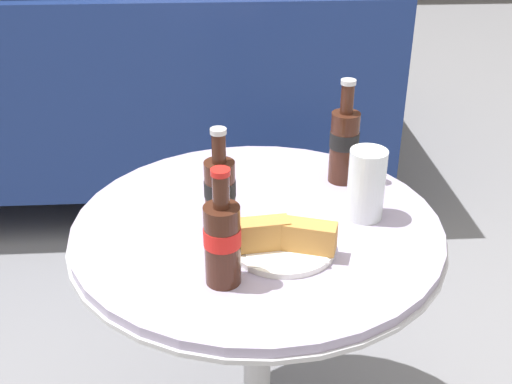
% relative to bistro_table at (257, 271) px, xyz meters
% --- Properties ---
extents(bistro_table, '(0.78, 0.78, 0.69)m').
position_rel_bistro_table_xyz_m(bistro_table, '(0.00, 0.00, 0.00)').
color(bistro_table, '#B7B7BC').
rests_on(bistro_table, ground_plane).
extents(cola_bottle_left, '(0.07, 0.07, 0.22)m').
position_rel_bistro_table_xyz_m(cola_bottle_left, '(-0.07, -0.20, 0.21)').
color(cola_bottle_left, '#3D1E14').
rests_on(cola_bottle_left, bistro_table).
extents(cola_bottle_right, '(0.06, 0.06, 0.22)m').
position_rel_bistro_table_xyz_m(cola_bottle_right, '(-0.07, -0.02, 0.21)').
color(cola_bottle_right, '#3D1E14').
rests_on(cola_bottle_right, bistro_table).
extents(cola_bottle_center, '(0.07, 0.07, 0.24)m').
position_rel_bistro_table_xyz_m(cola_bottle_center, '(0.21, 0.18, 0.22)').
color(cola_bottle_center, '#3D1E14').
rests_on(cola_bottle_center, bistro_table).
extents(drinking_glass, '(0.08, 0.08, 0.15)m').
position_rel_bistro_table_xyz_m(drinking_glass, '(0.22, 0.01, 0.19)').
color(drinking_glass, silver).
rests_on(drinking_glass, bistro_table).
extents(lunch_plate_near, '(0.20, 0.20, 0.07)m').
position_rel_bistro_table_xyz_m(lunch_plate_near, '(0.04, -0.11, 0.15)').
color(lunch_plate_near, white).
rests_on(lunch_plate_near, bistro_table).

